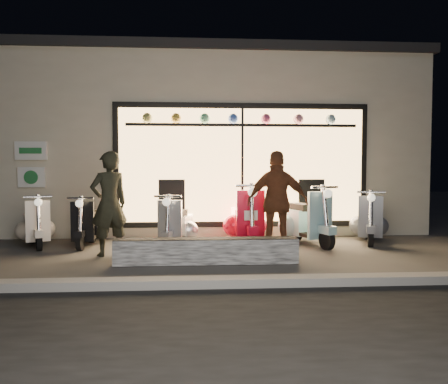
% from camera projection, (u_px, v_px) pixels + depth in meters
% --- Properties ---
extents(ground, '(40.00, 40.00, 0.00)m').
position_uv_depth(ground, '(208.00, 256.00, 7.41)').
color(ground, '#383533').
rests_on(ground, ground).
extents(kerb, '(40.00, 0.25, 0.12)m').
position_uv_depth(kerb, '(212.00, 283.00, 5.41)').
color(kerb, slate).
rests_on(kerb, ground).
extents(shop_building, '(10.20, 6.23, 4.20)m').
position_uv_depth(shop_building, '(202.00, 147.00, 12.27)').
color(shop_building, beige).
rests_on(shop_building, ground).
extents(graffiti_barrier, '(2.83, 0.28, 0.40)m').
position_uv_depth(graffiti_barrier, '(207.00, 251.00, 6.75)').
color(graffiti_barrier, black).
rests_on(graffiti_barrier, ground).
extents(scooter_silver, '(0.62, 1.36, 0.97)m').
position_uv_depth(scooter_silver, '(177.00, 226.00, 8.30)').
color(scooter_silver, black).
rests_on(scooter_silver, ground).
extents(scooter_red, '(0.52, 1.59, 1.14)m').
position_uv_depth(scooter_red, '(246.00, 220.00, 8.60)').
color(scooter_red, black).
rests_on(scooter_red, ground).
extents(scooter_black, '(0.41, 1.28, 0.92)m').
position_uv_depth(scooter_black, '(89.00, 225.00, 8.50)').
color(scooter_black, black).
rests_on(scooter_black, ground).
extents(scooter_cream, '(0.77, 1.30, 0.95)m').
position_uv_depth(scooter_cream, '(36.00, 225.00, 8.42)').
color(scooter_cream, black).
rests_on(scooter_cream, ground).
extents(scooter_blue, '(0.82, 1.55, 1.11)m').
position_uv_depth(scooter_blue, '(303.00, 221.00, 8.65)').
color(scooter_blue, black).
rests_on(scooter_blue, ground).
extents(scooter_grey, '(0.77, 1.40, 1.01)m').
position_uv_depth(scooter_grey, '(369.00, 221.00, 8.92)').
color(scooter_grey, black).
rests_on(scooter_grey, ground).
extents(man, '(0.77, 0.71, 1.77)m').
position_uv_depth(man, '(109.00, 204.00, 7.39)').
color(man, black).
rests_on(man, ground).
extents(woman, '(1.11, 0.62, 1.79)m').
position_uv_depth(woman, '(278.00, 202.00, 7.58)').
color(woman, brown).
rests_on(woman, ground).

